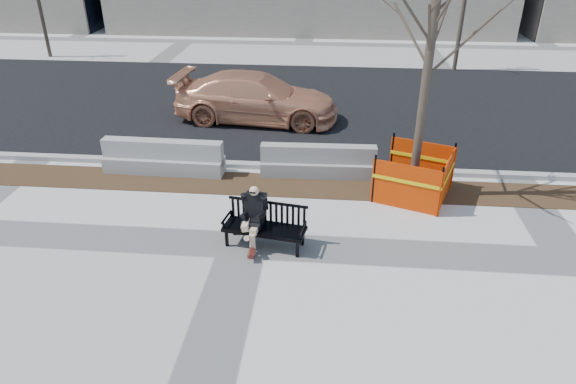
# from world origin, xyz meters

# --- Properties ---
(ground) EXTENTS (120.00, 120.00, 0.00)m
(ground) POSITION_xyz_m (0.00, 0.00, 0.00)
(ground) COLOR beige
(ground) RESTS_ON ground
(mulch_strip) EXTENTS (40.00, 1.20, 0.02)m
(mulch_strip) POSITION_xyz_m (0.00, 2.60, 0.00)
(mulch_strip) COLOR #47301C
(mulch_strip) RESTS_ON ground
(asphalt_street) EXTENTS (60.00, 10.40, 0.01)m
(asphalt_street) POSITION_xyz_m (0.00, 8.80, 0.00)
(asphalt_street) COLOR black
(asphalt_street) RESTS_ON ground
(curb) EXTENTS (60.00, 0.25, 0.12)m
(curb) POSITION_xyz_m (0.00, 3.55, 0.06)
(curb) COLOR #9E9B93
(curb) RESTS_ON ground
(bench) EXTENTS (1.70, 0.86, 0.87)m
(bench) POSITION_xyz_m (0.43, 0.03, 0.00)
(bench) COLOR black
(bench) RESTS_ON ground
(seated_man) EXTENTS (0.65, 0.92, 1.19)m
(seated_man) POSITION_xyz_m (0.21, 0.11, 0.00)
(seated_man) COLOR black
(seated_man) RESTS_ON ground
(tree_fence) EXTENTS (2.97, 2.97, 5.76)m
(tree_fence) POSITION_xyz_m (3.54, 2.40, 0.00)
(tree_fence) COLOR #EB3400
(tree_fence) RESTS_ON ground
(sedan) EXTENTS (5.22, 2.45, 1.47)m
(sedan) POSITION_xyz_m (-0.74, 7.06, 0.00)
(sedan) COLOR tan
(sedan) RESTS_ON ground
(jersey_barrier_left) EXTENTS (3.03, 0.67, 0.86)m
(jersey_barrier_left) POSITION_xyz_m (-2.51, 3.08, 0.00)
(jersey_barrier_left) COLOR #9B9991
(jersey_barrier_left) RESTS_ON ground
(jersey_barrier_right) EXTENTS (2.83, 0.64, 0.81)m
(jersey_barrier_right) POSITION_xyz_m (1.34, 3.24, 0.00)
(jersey_barrier_right) COLOR gray
(jersey_barrier_right) RESTS_ON ground
(far_tree_left) EXTENTS (2.42, 2.42, 4.97)m
(far_tree_left) POSITION_xyz_m (-11.57, 14.71, 0.00)
(far_tree_left) COLOR #43362B
(far_tree_left) RESTS_ON ground
(far_tree_right) EXTENTS (2.04, 2.04, 5.20)m
(far_tree_right) POSITION_xyz_m (6.71, 13.91, 0.00)
(far_tree_right) COLOR #44382C
(far_tree_right) RESTS_ON ground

